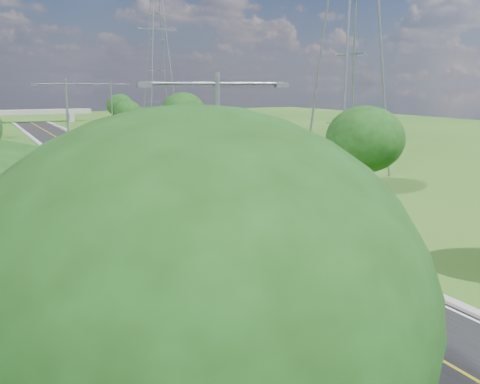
# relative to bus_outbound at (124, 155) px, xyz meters

# --- Properties ---
(ground) EXTENTS (260.00, 260.00, 0.00)m
(ground) POSITION_rel_bus_outbound_xyz_m (-1.72, 4.54, -1.49)
(ground) COLOR #1B4914
(ground) RESTS_ON ground
(road) EXTENTS (8.00, 150.00, 0.06)m
(road) POSITION_rel_bus_outbound_xyz_m (-1.72, 10.54, -1.46)
(road) COLOR black
(road) RESTS_ON ground
(curb_left) EXTENTS (0.50, 150.00, 0.22)m
(curb_left) POSITION_rel_bus_outbound_xyz_m (-5.97, 10.54, -1.38)
(curb_left) COLOR gray
(curb_left) RESTS_ON ground
(curb_right) EXTENTS (0.50, 150.00, 0.22)m
(curb_right) POSITION_rel_bus_outbound_xyz_m (2.53, 10.54, -1.38)
(curb_right) COLOR gray
(curb_right) RESTS_ON ground
(speed_limit_sign) EXTENTS (0.55, 0.09, 2.40)m
(speed_limit_sign) POSITION_rel_bus_outbound_xyz_m (3.48, -17.47, 0.11)
(speed_limit_sign) COLOR slate
(speed_limit_sign) RESTS_ON ground
(overpass) EXTENTS (30.00, 3.00, 3.20)m
(overpass) POSITION_rel_bus_outbound_xyz_m (-1.72, 84.54, 0.92)
(overpass) COLOR gray
(overpass) RESTS_ON ground
(streetlight_near_left) EXTENTS (5.90, 0.25, 10.00)m
(streetlight_near_left) POSITION_rel_bus_outbound_xyz_m (-7.72, -43.46, 4.46)
(streetlight_near_left) COLOR slate
(streetlight_near_left) RESTS_ON ground
(streetlight_mid_left) EXTENTS (5.90, 0.25, 10.00)m
(streetlight_mid_left) POSITION_rel_bus_outbound_xyz_m (-7.72, -10.46, 4.46)
(streetlight_mid_left) COLOR slate
(streetlight_mid_left) RESTS_ON ground
(streetlight_far_right) EXTENTS (5.90, 0.25, 10.00)m
(streetlight_far_right) POSITION_rel_bus_outbound_xyz_m (4.28, 22.54, 4.46)
(streetlight_far_right) COLOR slate
(streetlight_far_right) RESTS_ON ground
(power_tower_near) EXTENTS (9.00, 6.40, 28.00)m
(power_tower_near) POSITION_rel_bus_outbound_xyz_m (20.28, -15.46, 12.52)
(power_tower_near) COLOR slate
(power_tower_near) RESTS_ON ground
(power_tower_far) EXTENTS (9.00, 6.40, 28.00)m
(power_tower_far) POSITION_rel_bus_outbound_xyz_m (24.28, 59.54, 12.52)
(power_tower_far) COLOR slate
(power_tower_far) RESTS_ON ground
(tree_lf) EXTENTS (7.98, 7.98, 9.28)m
(tree_lf) POSITION_rel_bus_outbound_xyz_m (-12.72, -53.46, 4.40)
(tree_lf) COLOR black
(tree_lf) RESTS_ON ground
(tree_rb) EXTENTS (6.72, 6.72, 7.82)m
(tree_rb) POSITION_rel_bus_outbound_xyz_m (14.28, -25.46, 3.47)
(tree_rb) COLOR black
(tree_rb) RESTS_ON ground
(tree_rc) EXTENTS (5.88, 5.88, 6.84)m
(tree_rc) POSITION_rel_bus_outbound_xyz_m (13.28, -3.46, 2.85)
(tree_rc) COLOR black
(tree_rc) RESTS_ON ground
(tree_rd) EXTENTS (7.14, 7.14, 8.30)m
(tree_rd) POSITION_rel_bus_outbound_xyz_m (15.28, 20.54, 3.78)
(tree_rd) COLOR black
(tree_rd) RESTS_ON ground
(tree_re) EXTENTS (5.46, 5.46, 6.35)m
(tree_re) POSITION_rel_bus_outbound_xyz_m (12.78, 44.54, 2.54)
(tree_re) COLOR black
(tree_re) RESTS_ON ground
(tree_rf) EXTENTS (6.30, 6.30, 7.33)m
(tree_rf) POSITION_rel_bus_outbound_xyz_m (16.28, 64.54, 3.16)
(tree_rf) COLOR black
(tree_rf) RESTS_ON ground
(bus_outbound) EXTENTS (2.77, 10.33, 2.86)m
(bus_outbound) POSITION_rel_bus_outbound_xyz_m (0.00, 0.00, 0.00)
(bus_outbound) COLOR white
(bus_outbound) RESTS_ON road
(bus_inbound) EXTENTS (2.51, 10.49, 2.92)m
(bus_inbound) POSITION_rel_bus_outbound_xyz_m (-2.61, -17.07, 0.03)
(bus_inbound) COLOR silver
(bus_inbound) RESTS_ON road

